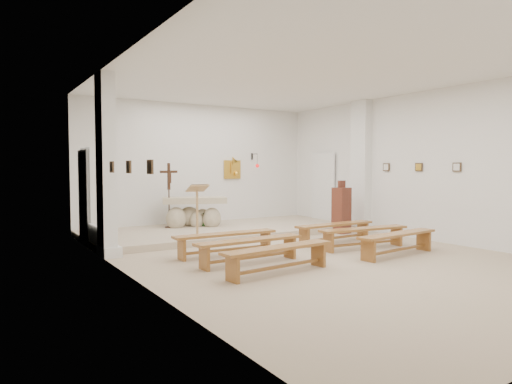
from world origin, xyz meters
TOP-DOWN VIEW (x-y plane):
  - ground at (0.00, 0.00)m, footprint 7.00×10.00m
  - wall_left at (-3.49, 0.00)m, footprint 0.02×10.00m
  - wall_right at (3.49, 0.00)m, footprint 0.02×10.00m
  - wall_back at (0.00, 4.99)m, footprint 7.00×0.02m
  - ceiling at (0.00, 0.00)m, footprint 7.00×10.00m
  - sanctuary_platform at (0.00, 3.50)m, footprint 6.98×3.00m
  - pilaster_left at (-3.37, 2.00)m, footprint 0.26×0.55m
  - pilaster_right at (3.37, 2.00)m, footprint 0.26×0.55m
  - gold_wall_relief at (1.05, 4.96)m, footprint 0.55×0.04m
  - sanctuary_lamp at (1.75, 4.71)m, footprint 0.11×0.36m
  - station_frame_left_front at (-3.47, -0.80)m, footprint 0.03×0.20m
  - station_frame_left_mid at (-3.47, 0.20)m, footprint 0.03×0.20m
  - station_frame_left_rear at (-3.47, 1.20)m, footprint 0.03×0.20m
  - station_frame_right_front at (3.47, -0.80)m, footprint 0.03×0.20m
  - station_frame_right_mid at (3.47, 0.20)m, footprint 0.03×0.20m
  - station_frame_right_rear at (3.47, 1.20)m, footprint 0.03×0.20m
  - radiator_left at (-3.43, 2.70)m, footprint 0.10×0.85m
  - radiator_right at (3.43, 2.70)m, footprint 0.10×0.85m
  - altar at (-0.58, 4.15)m, footprint 1.77×1.15m
  - lectern at (-1.33, 2.28)m, footprint 0.45×0.38m
  - crucifix_stand at (-1.23, 4.25)m, footprint 0.50×0.22m
  - potted_plant at (-0.28, 4.04)m, footprint 0.50×0.46m
  - donation_pedestal at (2.59, 1.90)m, footprint 0.40×0.40m
  - bench_left_front at (-1.41, 0.83)m, footprint 2.11×0.39m
  - bench_right_front at (1.41, 0.83)m, footprint 2.11×0.41m
  - bench_left_second at (-1.41, -0.07)m, footprint 2.11×0.41m
  - bench_right_second at (1.41, -0.07)m, footprint 2.12×0.54m
  - bench_left_third at (-1.41, -0.96)m, footprint 2.13×0.55m
  - bench_right_third at (1.41, -0.96)m, footprint 2.13×0.56m

SIDE VIEW (x-z plane):
  - ground at x=0.00m, z-range 0.00..0.00m
  - sanctuary_platform at x=0.00m, z-range 0.00..0.15m
  - radiator_left at x=-3.43m, z-range 0.01..0.53m
  - radiator_right at x=3.43m, z-range 0.01..0.53m
  - bench_left_front at x=-1.41m, z-range 0.11..0.56m
  - bench_right_front at x=1.41m, z-range 0.11..0.56m
  - bench_left_second at x=-1.41m, z-range 0.11..0.56m
  - bench_right_second at x=1.41m, z-range 0.11..0.56m
  - bench_left_third at x=-1.41m, z-range 0.11..0.56m
  - bench_right_third at x=1.41m, z-range 0.11..0.56m
  - potted_plant at x=-0.28m, z-range 0.15..0.62m
  - altar at x=-0.58m, z-range 0.05..0.90m
  - donation_pedestal at x=2.59m, z-range -0.08..1.29m
  - lectern at x=-1.33m, z-range 0.14..1.36m
  - crucifix_stand at x=-1.23m, z-range 0.28..1.95m
  - gold_wall_relief at x=1.05m, z-range 1.38..1.92m
  - station_frame_left_front at x=-3.47m, z-range 1.62..1.82m
  - station_frame_left_mid at x=-3.47m, z-range 1.62..1.82m
  - station_frame_left_rear at x=-3.47m, z-range 1.62..1.82m
  - station_frame_right_front at x=3.47m, z-range 1.62..1.82m
  - station_frame_right_mid at x=3.47m, z-range 1.62..1.82m
  - station_frame_right_rear at x=3.47m, z-range 1.62..1.82m
  - wall_left at x=-3.49m, z-range 0.00..3.50m
  - wall_right at x=3.49m, z-range 0.00..3.50m
  - wall_back at x=0.00m, z-range 0.00..3.50m
  - pilaster_left at x=-3.37m, z-range 0.00..3.50m
  - pilaster_right at x=3.37m, z-range 0.00..3.50m
  - sanctuary_lamp at x=1.75m, z-range 1.59..2.03m
  - ceiling at x=0.00m, z-range 3.48..3.50m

